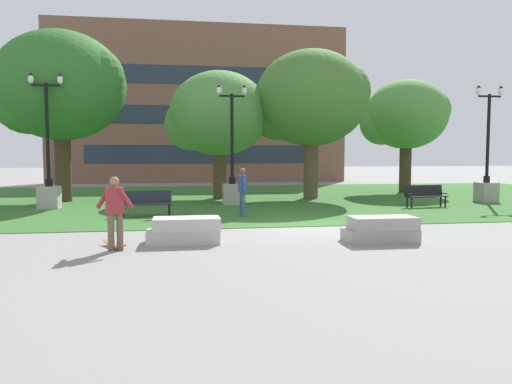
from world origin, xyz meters
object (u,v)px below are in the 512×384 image
(park_bench_near_right, at_px, (146,202))
(lamp_post_right, at_px, (487,179))
(lamp_post_center, at_px, (232,180))
(concrete_block_left, at_px, (381,230))
(person_skateboarder, at_px, (115,209))
(park_bench_near_left, at_px, (425,194))
(skateboard, at_px, (114,244))
(concrete_block_center, at_px, (185,231))
(person_bystander_near_lawn, at_px, (243,189))
(lamp_post_left, at_px, (49,182))

(park_bench_near_right, xyz_separation_m, lamp_post_right, (15.12, 2.90, 0.55))
(lamp_post_center, height_order, lamp_post_right, lamp_post_right)
(concrete_block_left, height_order, person_skateboarder, person_skateboarder)
(park_bench_near_left, xyz_separation_m, lamp_post_right, (3.79, 1.49, 0.55))
(skateboard, distance_m, park_bench_near_left, 13.81)
(person_skateboarder, height_order, lamp_post_right, lamp_post_right)
(person_skateboarder, bearing_deg, concrete_block_center, 25.17)
(skateboard, bearing_deg, park_bench_near_left, 31.83)
(concrete_block_center, relative_size, park_bench_near_left, 0.98)
(concrete_block_center, xyz_separation_m, person_skateboarder, (-1.59, -0.75, 0.66))
(park_bench_near_left, relative_size, park_bench_near_right, 1.01)
(park_bench_near_right, height_order, person_bystander_near_lawn, person_bystander_near_lawn)
(person_skateboarder, relative_size, park_bench_near_left, 0.93)
(person_skateboarder, distance_m, park_bench_near_right, 6.26)
(person_bystander_near_lawn, bearing_deg, lamp_post_right, 16.59)
(person_skateboarder, distance_m, lamp_post_center, 10.58)
(concrete_block_left, relative_size, person_bystander_near_lawn, 1.05)
(concrete_block_left, xyz_separation_m, lamp_post_center, (-2.74, 9.73, 0.76))
(park_bench_near_right, bearing_deg, lamp_post_center, 46.37)
(lamp_post_center, height_order, person_bystander_near_lawn, lamp_post_center)
(park_bench_near_left, bearing_deg, person_bystander_near_lawn, -165.83)
(skateboard, xyz_separation_m, person_bystander_near_lawn, (3.77, 5.27, 0.90))
(concrete_block_left, bearing_deg, lamp_post_center, 105.74)
(concrete_block_left, relative_size, skateboard, 1.81)
(skateboard, relative_size, park_bench_near_right, 0.54)
(park_bench_near_left, height_order, lamp_post_right, lamp_post_right)
(lamp_post_left, bearing_deg, park_bench_near_left, -6.53)
(lamp_post_left, relative_size, person_bystander_near_lawn, 3.18)
(person_skateboarder, relative_size, lamp_post_right, 0.32)
(park_bench_near_right, bearing_deg, concrete_block_left, -44.42)
(concrete_block_left, xyz_separation_m, park_bench_near_left, (5.12, 7.49, 0.23))
(concrete_block_center, distance_m, person_bystander_near_lawn, 5.36)
(person_skateboarder, height_order, park_bench_near_right, person_skateboarder)
(person_skateboarder, xyz_separation_m, park_bench_near_right, (0.32, 6.23, -0.43))
(skateboard, distance_m, lamp_post_center, 10.32)
(concrete_block_center, bearing_deg, person_bystander_near_lawn, 66.74)
(skateboard, bearing_deg, lamp_post_left, 111.89)
(concrete_block_center, distance_m, skateboard, 1.73)
(park_bench_near_right, bearing_deg, person_bystander_near_lawn, -10.12)
(park_bench_near_right, relative_size, lamp_post_center, 0.35)
(concrete_block_left, distance_m, lamp_post_left, 13.83)
(concrete_block_center, xyz_separation_m, lamp_post_left, (-5.30, 8.65, 0.80))
(concrete_block_left, bearing_deg, park_bench_near_right, 135.58)
(concrete_block_center, relative_size, concrete_block_left, 1.01)
(person_skateboarder, relative_size, lamp_post_center, 0.33)
(park_bench_near_left, height_order, park_bench_near_right, same)
(park_bench_near_left, bearing_deg, concrete_block_left, -124.33)
(person_skateboarder, xyz_separation_m, lamp_post_left, (-3.71, 9.40, 0.14))
(concrete_block_center, bearing_deg, lamp_post_center, 76.47)
(lamp_post_center, xyz_separation_m, lamp_post_left, (-7.50, -0.48, 0.04))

